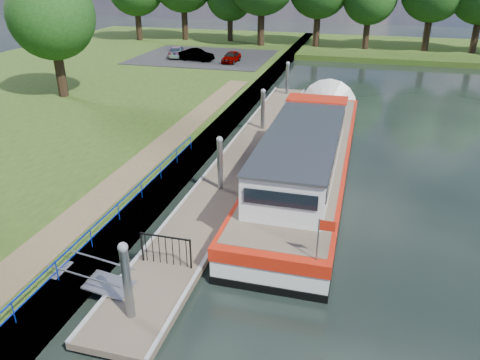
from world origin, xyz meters
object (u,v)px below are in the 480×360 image
(barge, at_px, (309,152))
(car_c, at_px, (177,52))
(car_b, at_px, (196,55))
(pontoon, at_px, (245,157))
(car_a, at_px, (231,57))

(barge, xyz_separation_m, car_c, (-17.23, 24.52, 0.32))
(barge, height_order, car_b, barge)
(pontoon, bearing_deg, car_a, 107.80)
(car_a, xyz_separation_m, car_c, (-6.36, 1.29, 0.03))
(car_a, bearing_deg, car_c, 171.43)
(barge, bearing_deg, pontoon, 171.04)
(pontoon, xyz_separation_m, car_a, (-7.28, 22.67, 1.20))
(car_b, bearing_deg, barge, -139.99)
(car_a, bearing_deg, car_b, -176.10)
(barge, relative_size, car_b, 5.89)
(pontoon, relative_size, car_b, 8.35)
(car_a, relative_size, car_c, 0.81)
(car_a, distance_m, car_b, 3.68)
(pontoon, distance_m, car_b, 25.14)
(pontoon, distance_m, car_a, 23.84)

